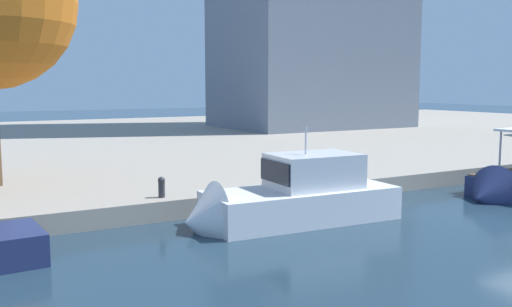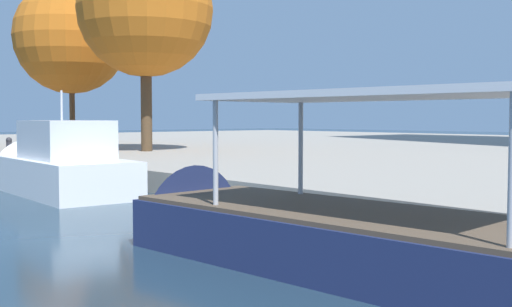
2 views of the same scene
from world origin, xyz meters
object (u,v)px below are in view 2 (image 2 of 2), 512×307
at_px(mooring_bollard_0, 9,144).
at_px(tree_1, 147,11).
at_px(tour_boat_2, 332,244).
at_px(mooring_bollard_2, 91,151).
at_px(tree_2, 72,35).
at_px(motor_yacht_1, 55,171).

distance_m(mooring_bollard_0, tree_1, 10.71).
distance_m(tour_boat_2, mooring_bollard_0, 28.32).
relative_size(mooring_bollard_2, tree_1, 0.07).
height_order(tour_boat_2, mooring_bollard_0, tour_boat_2).
xyz_separation_m(mooring_bollard_2, tree_2, (-15.54, 6.42, 7.15)).
xyz_separation_m(tour_boat_2, mooring_bollard_0, (-28.00, 4.18, 0.84)).
bearing_deg(mooring_bollard_2, motor_yacht_1, -40.74).
bearing_deg(tour_boat_2, motor_yacht_1, -8.07).
xyz_separation_m(motor_yacht_1, mooring_bollard_0, (-13.65, 3.23, 0.46)).
distance_m(motor_yacht_1, mooring_bollard_2, 5.09).
distance_m(motor_yacht_1, tree_2, 22.98).
xyz_separation_m(mooring_bollard_0, mooring_bollard_2, (9.81, 0.07, 0.01)).
height_order(mooring_bollard_0, mooring_bollard_2, mooring_bollard_2).
relative_size(tour_boat_2, mooring_bollard_2, 13.83).
bearing_deg(motor_yacht_1, mooring_bollard_0, -10.14).
xyz_separation_m(mooring_bollard_2, tree_1, (-5.32, 6.14, 7.48)).
height_order(mooring_bollard_2, tree_1, tree_1).
height_order(mooring_bollard_2, tree_2, tree_2).
bearing_deg(motor_yacht_1, mooring_bollard_2, -37.57).
xyz_separation_m(motor_yacht_1, mooring_bollard_2, (-3.84, 3.31, 0.47)).
distance_m(motor_yacht_1, tree_1, 15.37).
xyz_separation_m(mooring_bollard_0, tree_1, (4.49, 6.21, 7.48)).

